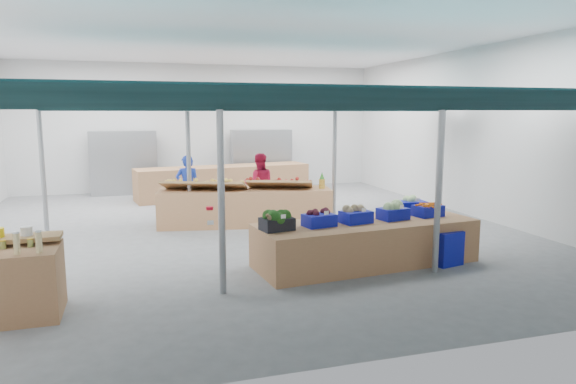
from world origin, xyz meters
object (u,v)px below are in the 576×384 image
object	(u,v)px
fruit_counter	(245,207)
vendor_right	(259,184)
vendor_left	(188,187)
crate_stack	(447,248)
veg_counter	(366,243)

from	to	relation	value
fruit_counter	vendor_right	distance (m)	1.31
fruit_counter	vendor_left	world-z (taller)	vendor_left
fruit_counter	crate_stack	distance (m)	4.89
crate_stack	vendor_left	xyz separation A→B (m)	(-3.87, 5.19, 0.50)
veg_counter	crate_stack	world-z (taller)	veg_counter
fruit_counter	crate_stack	size ratio (longest dim) A/B	6.70
veg_counter	vendor_left	size ratio (longest dim) A/B	2.42
vendor_left	vendor_right	size ratio (longest dim) A/B	1.00
crate_stack	vendor_right	size ratio (longest dim) A/B	0.37
crate_stack	vendor_right	world-z (taller)	vendor_right
fruit_counter	vendor_right	size ratio (longest dim) A/B	2.50
fruit_counter	vendor_right	xyz separation A→B (m)	(0.60, 1.10, 0.37)
veg_counter	vendor_left	world-z (taller)	vendor_left
crate_stack	vendor_left	world-z (taller)	vendor_left
veg_counter	crate_stack	bearing A→B (deg)	-24.21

